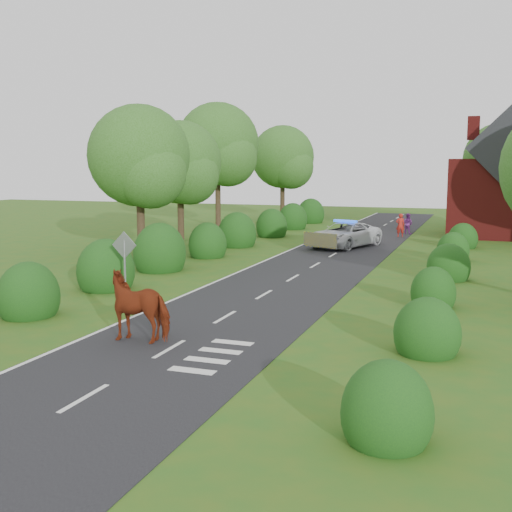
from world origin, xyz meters
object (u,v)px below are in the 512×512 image
at_px(police_van, 345,235).
at_px(pedestrian_purple, 408,224).
at_px(road_sign, 124,254).
at_px(cow, 141,311).
at_px(pedestrian_red, 400,225).

relative_size(police_van, pedestrian_purple, 3.93).
bearing_deg(road_sign, pedestrian_purple, 74.24).
relative_size(road_sign, cow, 1.06).
bearing_deg(road_sign, cow, -54.78).
relative_size(road_sign, pedestrian_red, 1.50).
relative_size(cow, pedestrian_red, 1.41).
bearing_deg(pedestrian_red, pedestrian_purple, -108.69).
bearing_deg(pedestrian_purple, pedestrian_red, 107.76).
bearing_deg(pedestrian_red, police_van, 58.28).
bearing_deg(road_sign, police_van, 74.78).
xyz_separation_m(road_sign, police_van, (4.86, 17.88, -0.88)).
relative_size(pedestrian_red, pedestrian_purple, 1.08).
relative_size(road_sign, pedestrian_purple, 1.63).
xyz_separation_m(police_van, pedestrian_red, (2.52, 7.01, 0.07)).
xyz_separation_m(cow, pedestrian_purple, (3.93, 32.36, -0.07)).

